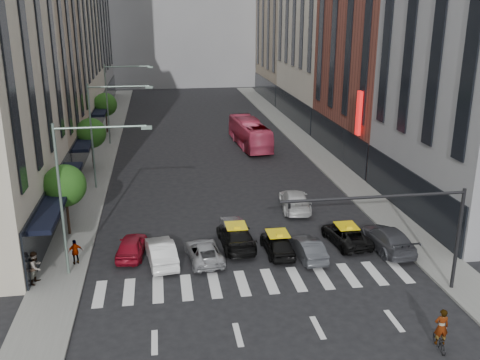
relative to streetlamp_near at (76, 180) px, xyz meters
name	(u,v)px	position (x,y,z in m)	size (l,w,h in m)	color
ground	(264,295)	(10.04, -4.00, -5.90)	(160.00, 160.00, 0.00)	black
sidewalk_left	(101,158)	(-1.46, 26.00, -5.83)	(3.00, 96.00, 0.15)	slate
sidewalk_right	(313,150)	(21.54, 26.00, -5.83)	(3.00, 96.00, 0.15)	slate
building_left_b	(28,43)	(-6.96, 24.00, 6.10)	(8.00, 16.00, 24.00)	tan
building_left_d	(78,8)	(-6.96, 61.00, 9.10)	(8.00, 18.00, 30.00)	gray
building_right_b	(381,30)	(27.04, 23.00, 7.10)	(8.00, 18.00, 26.00)	brown
building_right_d	(290,14)	(27.04, 61.00, 8.10)	(8.00, 18.00, 28.00)	tan
tree_near	(65,186)	(-1.76, 6.00, -2.25)	(2.88, 2.88, 4.95)	black
tree_mid	(91,133)	(-1.76, 22.00, -2.25)	(2.88, 2.88, 4.95)	black
tree_far	(105,105)	(-1.76, 38.00, -2.25)	(2.88, 2.88, 4.95)	black
streetlamp_near	(76,180)	(0.00, 0.00, 0.00)	(5.38, 0.25, 9.00)	gray
streetlamp_mid	(102,122)	(0.00, 16.00, 0.00)	(5.38, 0.25, 9.00)	gray
streetlamp_far	(115,93)	(0.00, 32.00, 0.00)	(5.38, 0.25, 9.00)	gray
traffic_signal	(412,218)	(17.74, -5.00, -1.43)	(10.10, 0.20, 6.00)	black
liberty_sign	(359,113)	(22.64, 16.00, 0.10)	(0.30, 0.70, 4.00)	red
car_red	(132,246)	(2.64, 2.11, -5.22)	(1.62, 4.03, 1.37)	maroon
car_white_front	(161,252)	(4.49, 0.82, -5.16)	(1.57, 4.50, 1.48)	silver
car_silver	(204,252)	(7.14, 0.74, -5.31)	(1.97, 4.28, 1.19)	#A4A5AA
taxi_left	(236,236)	(9.41, 2.45, -5.17)	(2.06, 5.07, 1.47)	black
taxi_center	(277,244)	(11.88, 1.00, -5.21)	(1.64, 4.08, 1.39)	black
car_grey_mid	(308,248)	(13.65, 0.13, -5.25)	(1.39, 3.97, 1.31)	#3A3C41
taxi_right	(346,235)	(16.74, 1.80, -5.27)	(2.10, 4.55, 1.26)	black
car_grey_curb	(387,238)	(19.10, 0.56, -5.15)	(2.12, 5.22, 1.51)	#404147
car_row2_left	(233,228)	(9.43, 4.06, -5.24)	(1.40, 4.01, 1.32)	gray
car_row2_right	(295,200)	(14.95, 8.57, -5.15)	(2.11, 5.19, 1.51)	silver
bus	(250,133)	(14.81, 28.67, -4.38)	(2.57, 10.97, 3.06)	#CB3B5C
motorcycle	(439,341)	(17.11, -9.99, -5.50)	(0.53, 1.52, 0.80)	black
rider	(443,316)	(17.11, -9.99, -4.19)	(0.66, 0.44, 1.82)	gray
pedestrian_near	(36,267)	(-2.55, -0.90, -4.79)	(0.93, 0.73, 1.92)	gray
pedestrian_far	(75,252)	(-0.66, 1.19, -4.97)	(0.92, 0.38, 1.57)	gray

